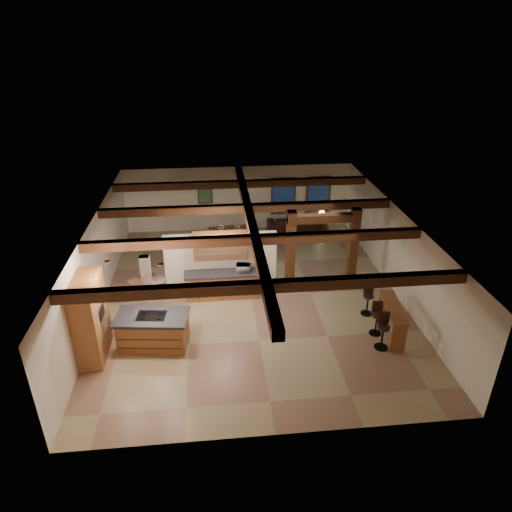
{
  "coord_description": "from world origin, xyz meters",
  "views": [
    {
      "loc": [
        -1.21,
        -13.36,
        8.35
      ],
      "look_at": [
        0.21,
        0.5,
        1.3
      ],
      "focal_mm": 32.0,
      "sensor_mm": 36.0,
      "label": 1
    }
  ],
  "objects_px": {
    "kitchen_island": "(153,330)",
    "sofa": "(294,223)",
    "dining_table": "(231,248)",
    "bar_counter": "(392,315)"
  },
  "relations": [
    {
      "from": "dining_table",
      "to": "bar_counter",
      "type": "height_order",
      "value": "bar_counter"
    },
    {
      "from": "dining_table",
      "to": "bar_counter",
      "type": "distance_m",
      "value": 7.33
    },
    {
      "from": "kitchen_island",
      "to": "sofa",
      "type": "xyz_separation_m",
      "value": [
        5.51,
        7.86,
        -0.17
      ]
    },
    {
      "from": "kitchen_island",
      "to": "sofa",
      "type": "distance_m",
      "value": 9.6
    },
    {
      "from": "kitchen_island",
      "to": "sofa",
      "type": "relative_size",
      "value": 0.93
    },
    {
      "from": "kitchen_island",
      "to": "bar_counter",
      "type": "relative_size",
      "value": 1.13
    },
    {
      "from": "kitchen_island",
      "to": "dining_table",
      "type": "relative_size",
      "value": 1.16
    },
    {
      "from": "kitchen_island",
      "to": "sofa",
      "type": "height_order",
      "value": "kitchen_island"
    },
    {
      "from": "dining_table",
      "to": "sofa",
      "type": "height_order",
      "value": "sofa"
    },
    {
      "from": "dining_table",
      "to": "sofa",
      "type": "xyz_separation_m",
      "value": [
        2.95,
        2.25,
        0.01
      ]
    }
  ]
}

